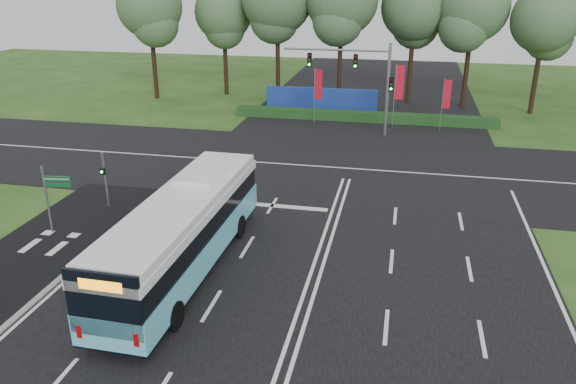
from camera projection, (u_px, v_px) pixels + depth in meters
The scene contains 15 objects.
ground at pixel (317, 255), 25.35m from camera, with size 120.00×120.00×0.00m, color #264B19.
road_main at pixel (318, 254), 25.34m from camera, with size 20.00×120.00×0.04m, color black.
road_cross at pixel (347, 169), 36.25m from camera, with size 120.00×14.00×0.05m, color black.
bike_path at pixel (30, 258), 25.00m from camera, with size 5.00×18.00×0.06m, color black.
kerb_strip at pixel (79, 263), 24.53m from camera, with size 0.25×18.00×0.12m, color gray.
city_bus at pixel (184, 232), 23.33m from camera, with size 2.94×12.74×3.65m.
pedestrian_signal at pixel (105, 178), 29.73m from camera, with size 0.28×0.40×3.11m.
street_sign at pixel (52, 191), 26.56m from camera, with size 1.35×0.25×3.47m.
banner_flag_left at pixel (317, 88), 46.04m from camera, with size 0.67×0.16×4.56m.
banner_flag_mid at pixel (398, 87), 44.72m from camera, with size 0.73×0.26×5.12m.
banner_flag_right at pixel (446, 97), 43.74m from camera, with size 0.62×0.08×4.18m.
traffic_light_gantry at pixel (364, 74), 42.23m from camera, with size 8.41×0.28×7.00m.
hedge at pixel (363, 117), 47.48m from camera, with size 22.00×1.20×0.80m, color #153B18.
blue_hoarding at pixel (321, 100), 50.26m from camera, with size 10.00×0.30×2.20m, color navy.
eucalyptus_row at pixel (384, 9), 50.36m from camera, with size 53.69×9.27×12.81m.
Camera 1 is at (3.33, -22.30, 11.99)m, focal length 35.00 mm.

